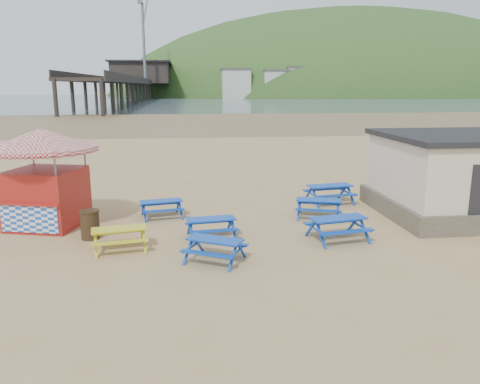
{
  "coord_description": "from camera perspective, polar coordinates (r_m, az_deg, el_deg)",
  "views": [
    {
      "loc": [
        -0.73,
        -15.55,
        4.89
      ],
      "look_at": [
        1.25,
        1.5,
        1.0
      ],
      "focal_mm": 35.0,
      "sensor_mm": 36.0,
      "label": 1
    }
  ],
  "objects": [
    {
      "name": "picnic_table_yellow",
      "position": [
        14.8,
        -14.46,
        -5.54
      ],
      "size": [
        1.84,
        1.59,
        0.69
      ],
      "rotation": [
        0.0,
        0.0,
        0.18
      ],
      "color": "gold",
      "rests_on": "ground"
    },
    {
      "name": "picnic_table_blue_d",
      "position": [
        13.44,
        -3.09,
        -7.06
      ],
      "size": [
        2.0,
        1.88,
        0.67
      ],
      "rotation": [
        0.0,
        0.0,
        -0.5
      ],
      "color": "#1A40B0",
      "rests_on": "ground"
    },
    {
      "name": "amenity_block",
      "position": [
        20.27,
        27.15,
        1.92
      ],
      "size": [
        7.4,
        5.4,
        3.15
      ],
      "color": "#665B4C",
      "rests_on": "ground"
    },
    {
      "name": "picnic_table_blue_c",
      "position": [
        20.32,
        10.85,
        -0.25
      ],
      "size": [
        2.1,
        1.8,
        0.79
      ],
      "rotation": [
        0.0,
        0.0,
        0.16
      ],
      "color": "#1A40B0",
      "rests_on": "ground"
    },
    {
      "name": "headland_town",
      "position": [
        261.89,
        13.85,
        9.17
      ],
      "size": [
        264.0,
        144.0,
        108.0
      ],
      "color": "#2D4C1E",
      "rests_on": "ground"
    },
    {
      "name": "wet_sand",
      "position": [
        70.72,
        -6.07,
        8.74
      ],
      "size": [
        400.0,
        400.0,
        0.0
      ],
      "primitive_type": "plane",
      "color": "olive",
      "rests_on": "ground"
    },
    {
      "name": "picnic_table_blue_b",
      "position": [
        18.04,
        9.55,
        -1.98
      ],
      "size": [
        2.01,
        1.8,
        0.7
      ],
      "rotation": [
        0.0,
        0.0,
        -0.31
      ],
      "color": "#1A40B0",
      "rests_on": "ground"
    },
    {
      "name": "pier",
      "position": [
        194.55,
        -11.99,
        12.67
      ],
      "size": [
        24.0,
        220.0,
        39.29
      ],
      "color": "black",
      "rests_on": "ground"
    },
    {
      "name": "picnic_table_blue_e",
      "position": [
        15.46,
        -3.52,
        -4.4
      ],
      "size": [
        1.74,
        1.48,
        0.67
      ],
      "rotation": [
        0.0,
        0.0,
        0.13
      ],
      "color": "#1A40B0",
      "rests_on": "ground"
    },
    {
      "name": "picnic_table_blue_f",
      "position": [
        15.53,
        11.82,
        -4.39
      ],
      "size": [
        2.06,
        1.78,
        0.76
      ],
      "rotation": [
        0.0,
        0.0,
        0.19
      ],
      "color": "#1A40B0",
      "rests_on": "ground"
    },
    {
      "name": "ice_cream_kiosk",
      "position": [
        17.71,
        -22.82,
        3.01
      ],
      "size": [
        4.78,
        4.78,
        3.49
      ],
      "rotation": [
        0.0,
        0.0,
        -0.27
      ],
      "color": "maroon",
      "rests_on": "ground"
    },
    {
      "name": "ground",
      "position": [
        16.32,
        -3.77,
        -4.7
      ],
      "size": [
        400.0,
        400.0,
        0.0
      ],
      "primitive_type": "plane",
      "color": "tan",
      "rests_on": "ground"
    },
    {
      "name": "picnic_table_blue_a",
      "position": [
        18.07,
        -9.54,
        -2.04
      ],
      "size": [
        1.78,
        1.54,
        0.65
      ],
      "rotation": [
        0.0,
        0.0,
        0.2
      ],
      "color": "#1A40B0",
      "rests_on": "ground"
    },
    {
      "name": "litter_bin",
      "position": [
        16.07,
        -17.82,
        -3.77
      ],
      "size": [
        0.65,
        0.65,
        0.96
      ],
      "color": "#332813",
      "rests_on": "ground"
    },
    {
      "name": "sea",
      "position": [
        185.62,
        -6.5,
        11.19
      ],
      "size": [
        400.0,
        400.0,
        0.0
      ],
      "primitive_type": "plane",
      "color": "#4A5C69",
      "rests_on": "ground"
    }
  ]
}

